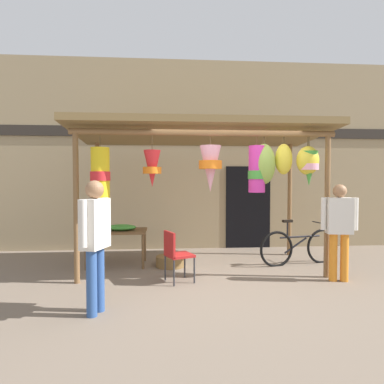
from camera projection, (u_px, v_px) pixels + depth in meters
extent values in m
plane|color=#756656|center=(227.00, 279.00, 5.83)|extent=(30.00, 30.00, 0.00)
cube|color=#9E8966|center=(207.00, 155.00, 8.48)|extent=(12.69, 0.25, 4.55)
cube|color=#2D2823|center=(208.00, 132.00, 8.31)|extent=(11.42, 0.04, 0.24)
cube|color=black|center=(248.00, 207.00, 8.47)|extent=(1.10, 0.03, 2.00)
cylinder|color=brown|center=(76.00, 208.00, 5.55)|extent=(0.09, 0.09, 2.45)
cylinder|color=brown|center=(327.00, 206.00, 5.89)|extent=(0.09, 0.09, 2.45)
cylinder|color=brown|center=(97.00, 201.00, 7.32)|extent=(0.09, 0.09, 2.45)
cylinder|color=brown|center=(290.00, 200.00, 7.65)|extent=(0.09, 0.09, 2.45)
cylinder|color=brown|center=(205.00, 133.00, 5.68)|extent=(4.39, 0.10, 0.10)
cylinder|color=brown|center=(196.00, 137.00, 7.43)|extent=(4.39, 0.10, 0.10)
cube|color=olive|center=(200.00, 133.00, 6.55)|extent=(4.69, 2.27, 0.28)
cylinder|color=brown|center=(100.00, 141.00, 5.56)|extent=(0.01, 0.01, 0.20)
cylinder|color=yellow|center=(100.00, 173.00, 5.58)|extent=(0.30, 0.30, 0.83)
cylinder|color=red|center=(100.00, 176.00, 5.58)|extent=(0.32, 0.32, 0.15)
cylinder|color=brown|center=(152.00, 143.00, 5.61)|extent=(0.01, 0.01, 0.24)
cone|color=red|center=(152.00, 169.00, 5.63)|extent=(0.28, 0.28, 0.60)
cylinder|color=orange|center=(152.00, 170.00, 5.63)|extent=(0.30, 0.30, 0.11)
cylinder|color=brown|center=(210.00, 141.00, 5.74)|extent=(0.01, 0.01, 0.16)
cone|color=pink|center=(210.00, 169.00, 5.75)|extent=(0.36, 0.36, 0.77)
cylinder|color=orange|center=(210.00, 165.00, 5.75)|extent=(0.39, 0.39, 0.14)
cylinder|color=brown|center=(257.00, 141.00, 5.84)|extent=(0.01, 0.01, 0.15)
cylinder|color=#D13399|center=(257.00, 169.00, 5.86)|extent=(0.28, 0.28, 0.79)
cylinder|color=green|center=(257.00, 175.00, 5.86)|extent=(0.30, 0.30, 0.14)
cylinder|color=brown|center=(309.00, 144.00, 5.81)|extent=(0.01, 0.01, 0.24)
cone|color=green|center=(309.00, 168.00, 5.82)|extent=(0.29, 0.29, 0.58)
cylinder|color=pink|center=(309.00, 167.00, 5.82)|extent=(0.31, 0.31, 0.11)
cylinder|color=#4C3D23|center=(308.00, 141.00, 5.83)|extent=(0.02, 0.02, 0.15)
ellipsoid|color=yellow|center=(308.00, 160.00, 5.84)|extent=(0.38, 0.32, 0.49)
cylinder|color=#4C3D23|center=(284.00, 140.00, 5.86)|extent=(0.02, 0.02, 0.11)
ellipsoid|color=yellow|center=(284.00, 159.00, 5.87)|extent=(0.29, 0.25, 0.52)
cylinder|color=#4C3D23|center=(264.00, 140.00, 5.83)|extent=(0.02, 0.02, 0.12)
ellipsoid|color=#89A842|center=(264.00, 164.00, 5.84)|extent=(0.38, 0.33, 0.69)
cube|color=brown|center=(117.00, 231.00, 6.73)|extent=(1.15, 0.74, 0.04)
cylinder|color=brown|center=(86.00, 253.00, 6.38)|extent=(0.05, 0.05, 0.65)
cylinder|color=brown|center=(143.00, 252.00, 6.47)|extent=(0.05, 0.05, 0.65)
cylinder|color=brown|center=(93.00, 246.00, 7.01)|extent=(0.05, 0.05, 0.65)
cylinder|color=brown|center=(145.00, 245.00, 7.10)|extent=(0.05, 0.05, 0.65)
ellipsoid|color=green|center=(121.00, 227.00, 6.71)|extent=(0.58, 0.41, 0.11)
ellipsoid|color=orange|center=(125.00, 227.00, 6.67)|extent=(0.26, 0.20, 0.08)
cube|color=#AD1E1E|center=(180.00, 255.00, 5.66)|extent=(0.52, 0.52, 0.04)
cube|color=#AD1E1E|center=(169.00, 244.00, 5.57)|extent=(0.19, 0.38, 0.40)
cylinder|color=#333338|center=(194.00, 270.00, 5.59)|extent=(0.03, 0.03, 0.44)
cylinder|color=#333338|center=(185.00, 265.00, 5.91)|extent=(0.03, 0.03, 0.44)
cylinder|color=#333338|center=(174.00, 272.00, 5.43)|extent=(0.03, 0.03, 0.44)
cylinder|color=#333338|center=(165.00, 267.00, 5.75)|extent=(0.03, 0.03, 0.44)
cylinder|color=brown|center=(170.00, 261.00, 6.67)|extent=(0.56, 0.56, 0.20)
torus|color=black|center=(322.00, 246.00, 6.97)|extent=(0.71, 0.19, 0.71)
torus|color=black|center=(277.00, 249.00, 6.68)|extent=(0.71, 0.19, 0.71)
cylinder|color=black|center=(300.00, 237.00, 6.81)|extent=(0.87, 0.21, 0.04)
cylinder|color=black|center=(296.00, 246.00, 6.79)|extent=(0.49, 0.14, 0.31)
cylinder|color=black|center=(287.00, 229.00, 6.73)|extent=(0.03, 0.03, 0.30)
cube|color=black|center=(287.00, 221.00, 6.72)|extent=(0.21, 0.12, 0.05)
cylinder|color=#262628|center=(319.00, 223.00, 6.93)|extent=(0.11, 0.44, 0.02)
cylinder|color=orange|center=(344.00, 257.00, 5.69)|extent=(0.13, 0.13, 0.79)
cylinder|color=orange|center=(333.00, 257.00, 5.71)|extent=(0.13, 0.13, 0.79)
cube|color=silver|center=(339.00, 216.00, 5.67)|extent=(0.43, 0.29, 0.59)
cylinder|color=silver|center=(356.00, 214.00, 5.65)|extent=(0.08, 0.08, 0.53)
cylinder|color=silver|center=(323.00, 214.00, 5.70)|extent=(0.08, 0.08, 0.53)
sphere|color=#9E704C|center=(340.00, 191.00, 5.66)|extent=(0.22, 0.22, 0.22)
cylinder|color=#2D5193|center=(99.00, 279.00, 4.40)|extent=(0.13, 0.13, 0.83)
cylinder|color=#2D5193|center=(92.00, 283.00, 4.22)|extent=(0.13, 0.13, 0.83)
cube|color=silver|center=(95.00, 224.00, 4.28)|extent=(0.34, 0.45, 0.62)
cylinder|color=silver|center=(105.00, 219.00, 4.53)|extent=(0.08, 0.08, 0.56)
cylinder|color=silver|center=(83.00, 224.00, 4.04)|extent=(0.08, 0.08, 0.56)
sphere|color=#9E704C|center=(95.00, 190.00, 4.27)|extent=(0.23, 0.23, 0.23)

